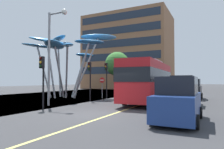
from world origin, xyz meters
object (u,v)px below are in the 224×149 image
Objects in this scene: red_bus at (149,80)px; no_entry_sign at (102,84)px; traffic_light_island_mid at (106,73)px; traffic_light_opposite at (119,75)px; street_lamp at (53,45)px; car_parked_mid at (183,91)px; car_parked_far at (192,90)px; leaf_sculpture at (69,46)px; traffic_light_kerb_near at (42,71)px; traffic_light_kerb_far at (90,73)px; car_parked_near at (178,101)px.

no_entry_sign is at bearing 160.90° from red_bus.
traffic_light_opposite is at bearing 73.36° from traffic_light_island_mid.
street_lamp is at bearing -137.12° from red_bus.
car_parked_mid is 10.77m from street_lamp.
red_bus is 3.20m from car_parked_mid.
car_parked_mid is at bearing 28.30° from street_lamp.
red_bus is 8.57m from street_lamp.
car_parked_mid is at bearing -17.33° from no_entry_sign.
car_parked_far is 14.78m from street_lamp.
leaf_sculpture is at bearing 119.30° from street_lamp.
car_parked_mid is at bearing -91.06° from car_parked_far.
traffic_light_island_mid reaches higher than car_parked_mid.
car_parked_mid is at bearing -33.65° from traffic_light_opposite.
traffic_light_kerb_near is 5.99m from traffic_light_kerb_far.
no_entry_sign is (-0.34, -0.34, -1.28)m from traffic_light_island_mid.
no_entry_sign is at bearing -111.55° from traffic_light_opposite.
traffic_light_island_mid is 0.97× the size of car_parked_far.
car_parked_mid is 6.27m from car_parked_far.
traffic_light_opposite is at bearing 137.28° from red_bus.
leaf_sculpture is 14.34m from car_parked_far.
car_parked_near is (8.85, -0.21, -1.61)m from traffic_light_kerb_near.
traffic_light_island_mid is at bearing 159.94° from car_parked_mid.
red_bus is 2.33× the size of car_parked_near.
traffic_light_kerb_near is (-5.29, -7.29, 0.56)m from red_bus.
traffic_light_kerb_far is (4.26, -2.23, -3.21)m from leaf_sculpture.
leaf_sculpture reaches higher than car_parked_near.
car_parked_mid is (8.44, -3.08, -1.74)m from traffic_light_island_mid.
car_parked_mid is (8.29, 0.57, -1.58)m from traffic_light_kerb_far.
traffic_light_kerb_far is 3.66m from traffic_light_island_mid.
car_parked_near is (13.15, -8.43, -4.89)m from leaf_sculpture.
leaf_sculpture is 1.37× the size of street_lamp.
street_lamp reaches higher than car_parked_far.
traffic_light_kerb_far is (-0.03, 5.99, 0.08)m from traffic_light_kerb_near.
car_parked_far is (-0.49, 13.04, 0.01)m from car_parked_near.
leaf_sculpture reaches higher than traffic_light_opposite.
traffic_light_opposite reaches higher than car_parked_far.
no_entry_sign is (-0.97, -2.46, -1.13)m from traffic_light_opposite.
traffic_light_kerb_near is 11.77m from traffic_light_opposite.
leaf_sculpture is 9.84m from traffic_light_kerb_near.
car_parked_far is 1.75× the size of no_entry_sign.
traffic_light_island_mid reaches higher than car_parked_far.
traffic_light_kerb_far is at bearing 90.32° from traffic_light_kerb_near.
car_parked_mid is at bearing 95.07° from car_parked_near.
car_parked_far is (0.12, 6.27, -0.09)m from car_parked_mid.
leaf_sculpture reaches higher than street_lamp.
street_lamp is (-9.53, 1.97, 3.75)m from car_parked_near.
leaf_sculpture is 2.82× the size of traffic_light_kerb_near.
red_bus is 2.55× the size of traffic_light_island_mid.
car_parked_mid is at bearing -13.78° from red_bus.
car_parked_near is at bearing -34.91° from traffic_light_kerb_far.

